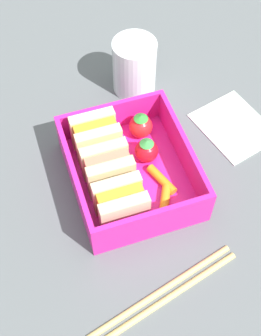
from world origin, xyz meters
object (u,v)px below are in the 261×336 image
Objects in this scene: sandwich_center at (96,137)px; drinking_glass at (134,66)px; sandwich_left at (121,204)px; strawberry_left at (141,126)px; carrot_stick_far_left at (165,202)px; chopstick_pair at (165,294)px; carrot_stick_left at (162,179)px; folded_napkin at (234,126)px; strawberry_far_left at (146,150)px; sandwich_center_left at (108,169)px.

sandwich_center is 0.70× the size of drinking_glass.
strawberry_left is (10.64, -6.10, -0.97)cm from sandwich_left.
carrot_stick_far_left is 0.23× the size of chopstick_pair.
sandwich_left is 7.01cm from carrot_stick_left.
chopstick_pair is 25.49cm from folded_napkin.
strawberry_far_left is (6.77, -5.51, -1.02)cm from sandwich_left.
carrot_stick_left is 7.94cm from strawberry_left.
strawberry_far_left is 3.92cm from strawberry_left.
folded_napkin is (8.62, -18.85, -3.62)cm from sandwich_left.
sandwich_center is 13.02cm from drinking_glass.
drinking_glass is at bearing -12.29° from strawberry_far_left.
strawberry_left is 9.59cm from drinking_glass.
sandwich_center is 20.44cm from chopstick_pair.
sandwich_center_left is 1.58× the size of strawberry_far_left.
sandwich_left reaches higher than strawberry_left.
sandwich_center_left reaches higher than chopstick_pair.
sandwich_center reaches higher than folded_napkin.
sandwich_left is at bearing 87.21° from carrot_stick_far_left.
sandwich_center reaches higher than strawberry_left.
strawberry_far_left is 0.44× the size of drinking_glass.
chopstick_pair is at bearing 167.08° from strawberry_far_left.
strawberry_far_left is at bearing -71.81° from sandwich_center_left.
folded_napkin is at bearing -93.92° from sandwich_center.
strawberry_far_left reaches higher than folded_napkin.
drinking_glass reaches higher than strawberry_far_left.
sandwich_center_left is 4.96cm from sandwich_center.
carrot_stick_far_left is at bearing 171.42° from drinking_glass.
strawberry_left is (3.88, -0.60, 0.05)cm from strawberry_far_left.
chopstick_pair is at bearing 160.97° from carrot_stick_left.
sandwich_left is 0.70× the size of drinking_glass.
chopstick_pair is at bearing -173.86° from sandwich_center_left.
folded_napkin is (1.86, -13.34, -2.60)cm from strawberry_far_left.
sandwich_left is at bearing 150.17° from strawberry_left.
strawberry_far_left is at bearing -39.14° from sandwich_left.
carrot_stick_far_left is (-0.26, -5.33, -2.08)cm from sandwich_left.
strawberry_far_left is at bearing -12.92° from chopstick_pair.
folded_napkin is at bearing -56.70° from carrot_stick_far_left.
drinking_glass reaches higher than sandwich_center.
strawberry_far_left is at bearing 97.92° from folded_napkin.
strawberry_far_left is at bearing 171.25° from strawberry_left.
drinking_glass is (19.89, -8.37, 0.18)cm from sandwich_left.
carrot_stick_far_left is at bearing -92.79° from sandwich_left.
carrot_stick_far_left reaches higher than folded_napkin.
drinking_glass reaches higher than strawberry_left.
sandwich_center_left is 7.74cm from carrot_stick_far_left.
sandwich_center_left is 5.89cm from strawberry_far_left.
drinking_glass is at bearing -13.75° from strawberry_left.
sandwich_center is at bearing 0.00° from sandwich_left.
drinking_glass is at bearing -22.81° from sandwich_left.
sandwich_left is 8.78cm from strawberry_far_left.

